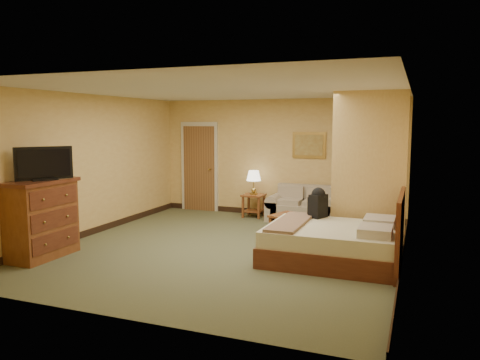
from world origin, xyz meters
The scene contains 17 objects.
floor centered at (0.00, 0.00, 0.00)m, with size 6.00×6.00×0.00m, color #555A3A.
ceiling centered at (0.00, 0.00, 2.60)m, with size 6.00×6.00×0.00m, color white.
back_wall centered at (0.00, 3.00, 1.30)m, with size 5.50×0.02×2.60m, color #E0B35F.
left_wall centered at (-2.75, 0.00, 1.30)m, with size 0.02×6.00×2.60m, color #E0B35F.
right_wall centered at (2.75, 0.00, 1.30)m, with size 0.02×6.00×2.60m, color #E0B35F.
partition centered at (2.15, 0.93, 1.30)m, with size 1.20×0.15×2.60m, color #E0B35F.
door centered at (-1.95, 2.96, 1.03)m, with size 0.94×0.16×2.10m.
baseboard centered at (0.00, 2.99, 0.06)m, with size 5.50×0.02×0.12m, color black.
loveseat centered at (0.68, 2.57, 0.25)m, with size 1.51×0.70×0.77m.
side_table centered at (-0.47, 2.65, 0.33)m, with size 0.46×0.46×0.50m.
table_lamp centered at (-0.47, 2.65, 0.91)m, with size 0.32×0.32×0.53m.
coffee_table centered at (0.79, 1.16, 0.29)m, with size 0.80×0.80×0.41m.
wall_picture centered at (0.68, 2.97, 1.60)m, with size 0.73×0.04×0.57m.
dresser centered at (-2.48, -1.50, 0.61)m, with size 0.60×1.14×1.21m.
tv centered at (-2.38, -1.50, 1.45)m, with size 0.52×0.72×0.51m.
bed centered at (1.82, -0.10, 0.30)m, with size 1.97×1.67×1.08m.
backpack centered at (1.41, 0.51, 0.79)m, with size 0.29×0.34×0.50m.
Camera 1 is at (2.93, -7.00, 2.08)m, focal length 35.00 mm.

